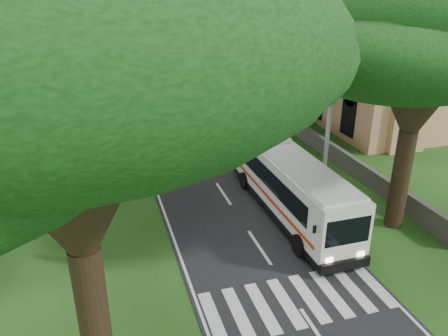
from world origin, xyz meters
TOP-DOWN VIEW (x-y plane):
  - ground at (0.00, 0.00)m, footprint 140.00×140.00m
  - road at (0.00, 25.00)m, footprint 8.00×120.00m
  - crosswalk at (0.00, -2.00)m, footprint 8.00×3.00m
  - property_wall at (9.00, 24.00)m, footprint 0.35×50.00m
  - church at (17.86, 21.55)m, footprint 14.00×24.00m
  - pole_near at (5.50, 6.00)m, footprint 1.60×0.24m
  - pole_mid at (5.50, 26.00)m, footprint 1.60×0.24m
  - pole_far at (5.50, 46.00)m, footprint 1.60×0.24m
  - tree_l_near at (-7.50, -4.00)m, footprint 12.85×12.85m
  - tree_r_near at (7.50, 2.00)m, footprint 13.36×13.36m
  - coach_bus at (2.70, 4.80)m, footprint 2.79×11.53m
  - distant_car_a at (-0.80, 42.76)m, footprint 2.82×4.64m
  - distant_car_b at (-2.70, 57.65)m, footprint 2.51×4.17m
  - distant_car_c at (1.28, 64.41)m, footprint 1.88×4.60m
  - pedestrian at (-8.26, 3.15)m, footprint 0.42×0.62m

SIDE VIEW (x-z plane):
  - ground at x=0.00m, z-range 0.00..0.00m
  - crosswalk at x=0.00m, z-range -0.01..0.01m
  - road at x=0.00m, z-range -0.01..0.03m
  - property_wall at x=9.00m, z-range 0.00..1.20m
  - distant_car_b at x=-2.70m, z-range 0.03..1.33m
  - distant_car_c at x=1.28m, z-range 0.03..1.36m
  - distant_car_a at x=-0.80m, z-range 0.03..1.51m
  - pedestrian at x=-8.26m, z-range 0.00..1.68m
  - coach_bus at x=2.70m, z-range 0.13..3.52m
  - pole_near at x=5.50m, z-range 0.18..8.18m
  - pole_mid at x=5.50m, z-range 0.18..8.18m
  - pole_far at x=5.50m, z-range 0.18..8.18m
  - church at x=17.86m, z-range -0.89..10.71m
  - tree_r_near at x=7.50m, z-range 3.69..17.00m
  - tree_l_near at x=-7.50m, z-range 3.76..17.05m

